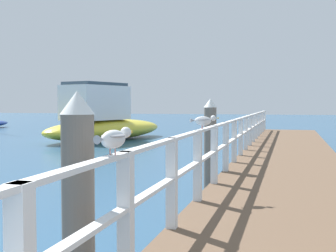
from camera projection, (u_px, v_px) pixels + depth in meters
The scene contains 7 objects.
pier_deck at pixel (288, 165), 12.58m from camera, with size 2.79×26.58×0.46m, color brown.
pier_railing at pixel (241, 132), 12.88m from camera, with size 0.12×25.10×1.09m.
dock_piling_near at pixel (78, 211), 3.83m from camera, with size 0.29×0.29×2.07m.
dock_piling_far at pixel (210, 144), 10.16m from camera, with size 0.29×0.29×2.07m.
seagull_foreground at pixel (114, 138), 3.57m from camera, with size 0.22×0.47×0.21m.
seagull_background at pixel (203, 120), 7.24m from camera, with size 0.45×0.26×0.21m.
boat_0 at pixel (104, 121), 23.78m from camera, with size 5.45×9.17×3.03m.
Camera 1 is at (0.03, 0.33, 1.96)m, focal length 48.09 mm.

